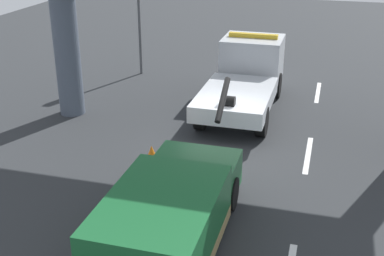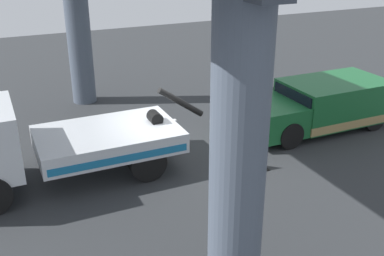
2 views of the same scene
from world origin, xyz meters
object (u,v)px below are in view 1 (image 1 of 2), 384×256
(traffic_cone_orange, at_px, (152,156))
(traffic_light_far, at_px, (139,2))
(tow_truck_white, at_px, (246,75))
(towed_van_green, at_px, (170,215))

(traffic_cone_orange, bearing_deg, traffic_light_far, 22.90)
(tow_truck_white, xyz_separation_m, traffic_light_far, (2.77, 5.29, 2.01))
(traffic_cone_orange, bearing_deg, towed_van_green, -153.96)
(tow_truck_white, distance_m, traffic_light_far, 6.30)
(tow_truck_white, bearing_deg, towed_van_green, -179.97)
(tow_truck_white, bearing_deg, traffic_cone_orange, 163.25)
(traffic_light_far, bearing_deg, towed_van_green, -156.16)
(towed_van_green, height_order, traffic_cone_orange, towed_van_green)
(tow_truck_white, height_order, traffic_cone_orange, tow_truck_white)
(towed_van_green, relative_size, traffic_light_far, 1.18)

